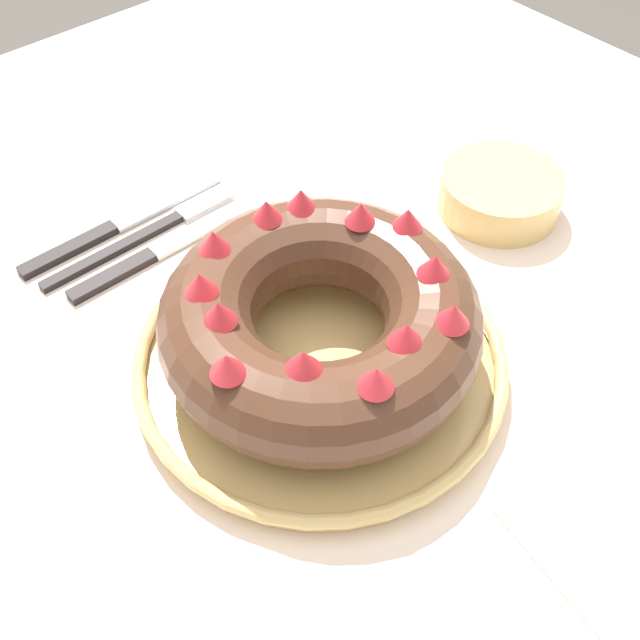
{
  "coord_description": "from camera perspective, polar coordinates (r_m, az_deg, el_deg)",
  "views": [
    {
      "loc": [
        0.28,
        -0.27,
        1.29
      ],
      "look_at": [
        -0.01,
        -0.01,
        0.84
      ],
      "focal_mm": 42.0,
      "sensor_mm": 36.0,
      "label": 1
    }
  ],
  "objects": [
    {
      "name": "dining_table",
      "position": [
        0.71,
        1.31,
        -7.82
      ],
      "size": [
        1.36,
        1.28,
        0.78
      ],
      "color": "beige",
      "rests_on": "ground_plane"
    },
    {
      "name": "serving_dish",
      "position": [
        0.64,
        0.0,
        -2.99
      ],
      "size": [
        0.32,
        0.32,
        0.02
      ],
      "color": "tan",
      "rests_on": "dining_table"
    },
    {
      "name": "bundt_cake",
      "position": [
        0.6,
        0.0,
        0.1
      ],
      "size": [
        0.26,
        0.26,
        0.1
      ],
      "color": "#4C2D1E",
      "rests_on": "serving_dish"
    },
    {
      "name": "fork",
      "position": [
        0.78,
        -12.47,
        6.76
      ],
      "size": [
        0.02,
        0.22,
        0.01
      ],
      "rotation": [
        0.0,
        0.0,
        -0.06
      ],
      "color": "black",
      "rests_on": "dining_table"
    },
    {
      "name": "serving_knife",
      "position": [
        0.79,
        -15.62,
        6.72
      ],
      "size": [
        0.02,
        0.23,
        0.01
      ],
      "rotation": [
        0.0,
        0.0,
        0.04
      ],
      "color": "black",
      "rests_on": "dining_table"
    },
    {
      "name": "cake_knife",
      "position": [
        0.75,
        -12.83,
        4.77
      ],
      "size": [
        0.02,
        0.2,
        0.01
      ],
      "rotation": [
        0.0,
        0.0,
        -0.04
      ],
      "color": "black",
      "rests_on": "dining_table"
    },
    {
      "name": "side_bowl",
      "position": [
        0.8,
        13.57,
        9.42
      ],
      "size": [
        0.13,
        0.13,
        0.04
      ],
      "primitive_type": "cylinder",
      "color": "tan",
      "rests_on": "dining_table"
    },
    {
      "name": "napkin",
      "position": [
        0.6,
        22.3,
        -16.52
      ],
      "size": [
        0.17,
        0.13,
        0.0
      ],
      "primitive_type": "cube",
      "rotation": [
        0.0,
        0.0,
        -0.16
      ],
      "color": "white",
      "rests_on": "dining_table"
    }
  ]
}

